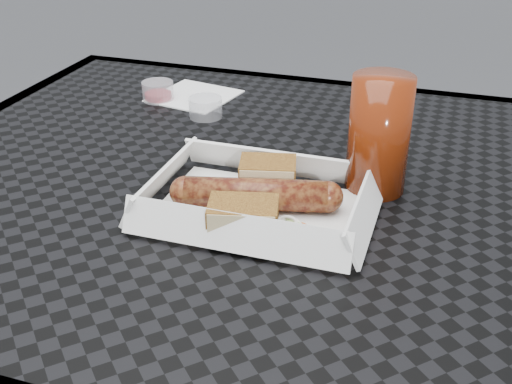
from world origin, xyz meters
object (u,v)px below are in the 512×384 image
food_tray (259,210)px  drink_glass (379,135)px  bratwurst (256,194)px  patio_table (206,223)px

food_tray → drink_glass: size_ratio=1.59×
food_tray → drink_glass: (0.11, 0.09, 0.07)m
bratwurst → drink_glass: drink_glass is taller
patio_table → drink_glass: bearing=5.6°
patio_table → drink_glass: drink_glass is taller
patio_table → food_tray: food_tray is taller
patio_table → bratwurst: bratwurst is taller
patio_table → drink_glass: 0.26m
bratwurst → drink_glass: bearing=39.4°
food_tray → patio_table: bearing=142.5°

